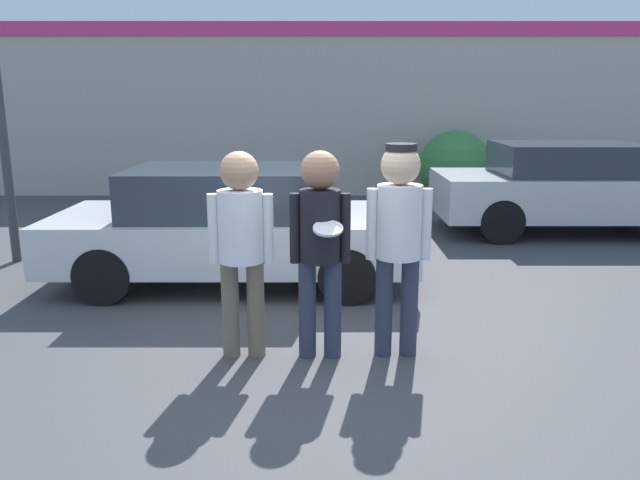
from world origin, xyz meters
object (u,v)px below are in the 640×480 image
object	(u,v)px
person_left	(241,235)
person_right	(399,228)
shrub	(455,166)
parked_car_near	(232,225)
parked_car_far	(569,187)
person_middle_with_frisbee	(320,236)

from	to	relation	value
person_left	person_right	distance (m)	1.33
person_left	shrub	world-z (taller)	person_left
shrub	parked_car_near	bearing A→B (deg)	-123.99
parked_car_near	shrub	distance (m)	7.00
person_right	shrub	size ratio (longest dim) A/B	1.22
parked_car_near	person_right	bearing A→B (deg)	-52.14
person_left	parked_car_far	distance (m)	6.98
parked_car_near	shrub	size ratio (longest dim) A/B	2.82
parked_car_far	shrub	bearing A→B (deg)	112.92
person_middle_with_frisbee	person_right	world-z (taller)	person_right
person_right	shrub	distance (m)	8.33
person_right	person_middle_with_frisbee	bearing A→B (deg)	-176.55
person_middle_with_frisbee	parked_car_near	world-z (taller)	person_middle_with_frisbee
person_middle_with_frisbee	parked_car_near	bearing A→B (deg)	115.16
person_right	person_left	bearing A→B (deg)	-178.58
parked_car_far	person_right	bearing A→B (deg)	-124.27
person_left	person_middle_with_frisbee	world-z (taller)	person_middle_with_frisbee
person_right	shrub	bearing A→B (deg)	74.76
person_left	parked_car_near	world-z (taller)	person_left
person_left	person_middle_with_frisbee	bearing A→B (deg)	-0.62
person_middle_with_frisbee	parked_car_far	size ratio (longest dim) A/B	0.41
person_right	parked_car_near	distance (m)	2.85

